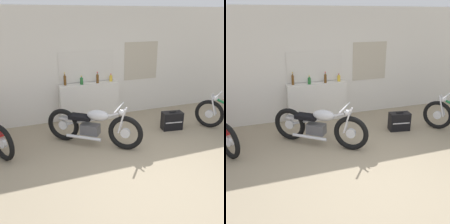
# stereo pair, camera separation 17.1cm
# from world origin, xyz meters

# --- Properties ---
(ground_plane) EXTENTS (24.00, 24.00, 0.00)m
(ground_plane) POSITION_xyz_m (0.00, 0.00, 0.00)
(ground_plane) COLOR gray
(wall_back) EXTENTS (10.00, 0.07, 2.80)m
(wall_back) POSITION_xyz_m (0.01, 3.19, 1.40)
(wall_back) COLOR silver
(wall_back) RESTS_ON ground_plane
(sill_counter) EXTENTS (1.52, 0.28, 0.98)m
(sill_counter) POSITION_xyz_m (-0.26, 3.02, 0.49)
(sill_counter) COLOR silver
(sill_counter) RESTS_ON ground_plane
(bottle_leftmost) EXTENTS (0.06, 0.06, 0.31)m
(bottle_leftmost) POSITION_xyz_m (-0.85, 3.04, 1.12)
(bottle_leftmost) COLOR #5B3814
(bottle_leftmost) RESTS_ON sill_counter
(bottle_left_center) EXTENTS (0.08, 0.08, 0.22)m
(bottle_left_center) POSITION_xyz_m (-0.45, 2.98, 1.07)
(bottle_left_center) COLOR #23662D
(bottle_left_center) RESTS_ON sill_counter
(bottle_center) EXTENTS (0.07, 0.07, 0.28)m
(bottle_center) POSITION_xyz_m (-0.04, 2.97, 1.11)
(bottle_center) COLOR #5B3814
(bottle_center) RESTS_ON sill_counter
(bottle_right_center) EXTENTS (0.08, 0.08, 0.20)m
(bottle_right_center) POSITION_xyz_m (0.34, 3.03, 1.07)
(bottle_right_center) COLOR gold
(bottle_right_center) RESTS_ON sill_counter
(motorcycle_silver) EXTENTS (1.72, 1.39, 0.91)m
(motorcycle_silver) POSITION_xyz_m (-0.59, 1.62, 0.43)
(motorcycle_silver) COLOR black
(motorcycle_silver) RESTS_ON ground_plane
(hard_case_black) EXTENTS (0.51, 0.32, 0.46)m
(hard_case_black) POSITION_xyz_m (1.41, 1.73, 0.22)
(hard_case_black) COLOR black
(hard_case_black) RESTS_ON ground_plane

